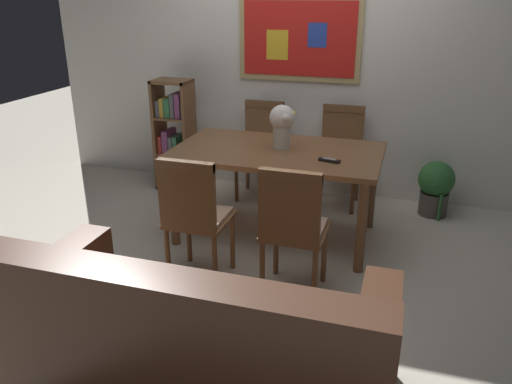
% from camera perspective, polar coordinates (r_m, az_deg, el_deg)
% --- Properties ---
extents(ground_plane, '(12.00, 12.00, 0.00)m').
position_cam_1_polar(ground_plane, '(3.91, 0.05, -6.91)').
color(ground_plane, beige).
extents(wall_back_with_painting, '(5.20, 0.14, 2.60)m').
position_cam_1_polar(wall_back_with_painting, '(4.92, 5.40, 14.95)').
color(wall_back_with_painting, silver).
rests_on(wall_back_with_painting, ground_plane).
extents(dining_table, '(1.60, 0.94, 0.73)m').
position_cam_1_polar(dining_table, '(3.95, 2.39, 3.59)').
color(dining_table, brown).
rests_on(dining_table, ground_plane).
extents(dining_chair_far_right, '(0.40, 0.41, 0.91)m').
position_cam_1_polar(dining_chair_far_right, '(4.72, 9.49, 4.96)').
color(dining_chair_far_right, brown).
rests_on(dining_chair_far_right, ground_plane).
extents(dining_chair_near_left, '(0.40, 0.41, 0.91)m').
position_cam_1_polar(dining_chair_near_left, '(3.33, -6.98, -2.10)').
color(dining_chair_near_left, brown).
rests_on(dining_chair_near_left, ground_plane).
extents(dining_chair_near_right, '(0.40, 0.41, 0.91)m').
position_cam_1_polar(dining_chair_near_right, '(3.15, 4.16, -3.45)').
color(dining_chair_near_right, brown).
rests_on(dining_chair_near_right, ground_plane).
extents(dining_chair_far_left, '(0.40, 0.41, 0.91)m').
position_cam_1_polar(dining_chair_far_left, '(4.85, 0.61, 5.70)').
color(dining_chair_far_left, brown).
rests_on(dining_chair_far_left, ground_plane).
extents(leather_couch, '(1.80, 0.84, 0.84)m').
position_cam_1_polar(leather_couch, '(2.51, -6.83, -16.94)').
color(leather_couch, '#472819').
rests_on(leather_couch, ground_plane).
extents(bookshelf, '(0.36, 0.28, 1.09)m').
position_cam_1_polar(bookshelf, '(5.11, -9.20, 6.12)').
color(bookshelf, brown).
rests_on(bookshelf, ground_plane).
extents(potted_ivy, '(0.32, 0.32, 0.55)m').
position_cam_1_polar(potted_ivy, '(4.74, 19.62, 0.60)').
color(potted_ivy, '#4C4742').
rests_on(potted_ivy, ground_plane).
extents(flower_vase, '(0.20, 0.21, 0.34)m').
position_cam_1_polar(flower_vase, '(3.92, 2.96, 7.80)').
color(flower_vase, beige).
rests_on(flower_vase, dining_table).
extents(tv_remote, '(0.16, 0.08, 0.02)m').
position_cam_1_polar(tv_remote, '(3.67, 8.28, 3.57)').
color(tv_remote, black).
rests_on(tv_remote, dining_table).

